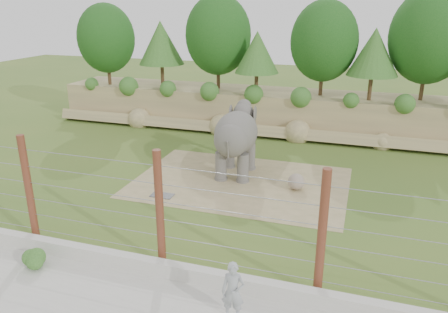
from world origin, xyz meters
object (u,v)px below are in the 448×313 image
(barrier_fence, at_px, (160,210))
(stone_ball, at_px, (296,182))
(zookeeper, at_px, (233,292))
(elephant, at_px, (236,143))

(barrier_fence, bearing_deg, stone_ball, 67.05)
(stone_ball, bearing_deg, zookeeper, -91.39)
(elephant, bearing_deg, stone_ball, -21.18)
(barrier_fence, height_order, zookeeper, barrier_fence)
(elephant, relative_size, stone_ball, 5.42)
(zookeeper, bearing_deg, elephant, 100.39)
(stone_ball, relative_size, barrier_fence, 0.04)
(barrier_fence, bearing_deg, zookeeper, -30.63)
(stone_ball, bearing_deg, barrier_fence, -112.95)
(stone_ball, xyz_separation_m, zookeeper, (-0.22, -9.21, 0.47))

